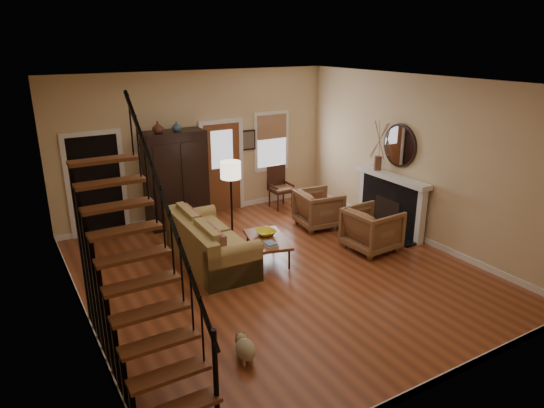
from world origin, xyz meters
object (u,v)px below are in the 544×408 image
armoire (176,179)px  armchair_left (372,229)px  coffee_table (267,249)px  floor_lamp (232,205)px  armchair_right (319,209)px  sofa (211,241)px  side_chair (281,188)px

armoire → armchair_left: size_ratio=2.25×
coffee_table → floor_lamp: bearing=106.7°
armchair_right → floor_lamp: floor_lamp is taller
armoire → armchair_right: bearing=-32.9°
armoire → armchair_left: bearing=-49.1°
armoire → sofa: 2.27m
coffee_table → armchair_left: 2.10m
sofa → armchair_right: sofa is taller
armoire → coffee_table: bearing=-72.9°
coffee_table → floor_lamp: 1.16m
side_chair → armoire: bearing=175.5°
side_chair → sofa: bearing=-144.0°
armchair_left → floor_lamp: bearing=52.3°
sofa → floor_lamp: 0.96m
armchair_left → armchair_right: bearing=3.3°
floor_lamp → armchair_left: bearing=-34.4°
coffee_table → side_chair: (1.75, 2.39, 0.29)m
side_chair → armchair_left: bearing=-85.5°
sofa → armchair_right: bearing=11.7°
floor_lamp → side_chair: 2.53m
armchair_right → armchair_left: bearing=-166.5°
armchair_right → side_chair: 1.49m
sofa → coffee_table: sofa is taller
armoire → armchair_right: (2.61, -1.69, -0.64)m
coffee_table → floor_lamp: floor_lamp is taller
armoire → armchair_left: 4.30m
coffee_table → side_chair: 2.98m
armoire → armchair_right: armoire is taller
armoire → side_chair: (2.55, -0.20, -0.54)m
coffee_table → sofa: bearing=156.9°
side_chair → armchair_right: bearing=-87.6°
armoire → side_chair: bearing=-4.5°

